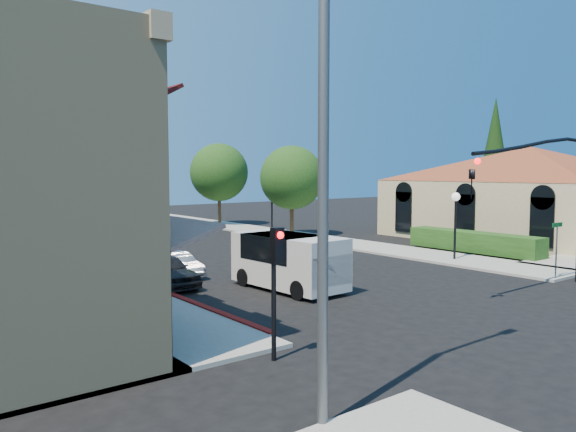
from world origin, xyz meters
TOP-DOWN VIEW (x-y plane):
  - ground at (0.00, 0.00)m, footprint 120.00×120.00m
  - sidewalk_left at (-8.75, 27.00)m, footprint 3.50×50.00m
  - sidewalk_right at (8.75, 27.00)m, footprint 3.50×50.00m
  - curb_red_strip at (-6.90, 8.00)m, footprint 0.25×10.00m
  - mission_building at (21.99, 11.50)m, footprint 30.12×30.12m
  - hedge at (11.70, 9.00)m, footprint 1.40×8.00m
  - conifer_far at (28.00, 18.00)m, footprint 3.20×3.20m
  - street_tree_a at (8.80, 22.00)m, footprint 4.56×4.56m
  - street_tree_b at (8.80, 32.00)m, footprint 4.94×4.94m
  - signal_mast_arm at (5.86, 1.50)m, footprint 8.01×0.39m
  - secondary_signal at (-8.00, 1.41)m, footprint 0.28×0.42m
  - cobra_streetlight at (-9.15, -2.00)m, footprint 3.60×0.25m
  - street_name_sign at (7.50, 2.20)m, footprint 0.80×0.06m
  - lamppost_left_near at (-8.50, 8.00)m, footprint 0.44×0.44m
  - lamppost_left_far at (-8.50, 22.00)m, footprint 0.44×0.44m
  - lamppost_right_near at (8.50, 8.00)m, footprint 0.44×0.44m
  - lamppost_right_far at (8.50, 24.00)m, footprint 0.44×0.44m
  - white_van at (-2.56, 7.79)m, footprint 2.36×4.97m
  - parked_car_a at (-6.20, 11.32)m, footprint 1.61×3.93m
  - parked_car_b at (-4.80, 13.00)m, footprint 1.15×3.25m
  - parked_car_c at (-6.20, 20.09)m, footprint 2.04×4.51m
  - parked_car_d at (-5.33, 26.00)m, footprint 1.99×3.88m

SIDE VIEW (x-z plane):
  - ground at x=0.00m, z-range 0.00..0.00m
  - curb_red_strip at x=-6.90m, z-range -0.03..0.03m
  - hedge at x=11.70m, z-range -0.55..0.55m
  - sidewalk_left at x=-8.75m, z-range 0.00..0.12m
  - sidewalk_right at x=8.75m, z-range 0.00..0.12m
  - parked_car_d at x=-5.33m, z-range 0.00..1.05m
  - parked_car_b at x=-4.80m, z-range 0.00..1.07m
  - parked_car_c at x=-6.20m, z-range 0.00..1.28m
  - parked_car_a at x=-6.20m, z-range 0.00..1.34m
  - white_van at x=-2.56m, z-range 0.17..2.33m
  - street_name_sign at x=7.50m, z-range 0.45..2.95m
  - secondary_signal at x=-8.00m, z-range 0.66..3.98m
  - lamppost_left_near at x=-8.50m, z-range 0.95..4.52m
  - lamppost_left_far at x=-8.50m, z-range 0.95..4.52m
  - lamppost_right_near at x=8.50m, z-range 0.95..4.52m
  - lamppost_right_far at x=8.50m, z-range 0.95..4.52m
  - mission_building at x=21.99m, z-range 0.55..6.95m
  - signal_mast_arm at x=5.86m, z-range 1.09..7.09m
  - street_tree_a at x=8.80m, z-range 0.95..7.43m
  - street_tree_b at x=8.80m, z-range 1.03..8.05m
  - cobra_streetlight at x=-9.15m, z-range 0.61..9.92m
  - conifer_far at x=28.00m, z-range 0.86..11.86m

